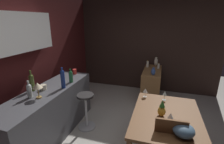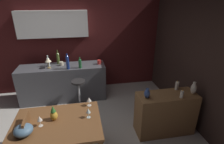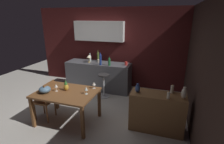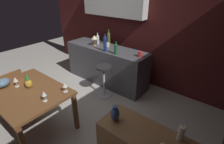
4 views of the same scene
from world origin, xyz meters
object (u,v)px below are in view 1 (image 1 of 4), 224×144
Objects in this scene: wine_bottle_green at (71,76)px; cup_red at (75,72)px; cup_cream at (44,87)px; wine_glass_center at (165,94)px; bar_stool at (86,110)px; vase_ceramic_blue at (153,72)px; dining_table at (166,120)px; fruit_bowl at (184,130)px; sideboard_cabinet at (151,85)px; vase_ceramic_ivory at (156,62)px; wine_bottle_cobalt at (63,78)px; wine_glass_right at (171,116)px; wine_bottle_clear at (29,90)px; pillar_candle_short at (148,64)px; pillar_candle_tall at (158,66)px; wine_bottle_olive at (32,82)px; counter_lamp at (38,86)px; pineapple_centerpiece at (162,109)px; wine_glass_left at (145,91)px.

wine_bottle_green reaches higher than cup_red.
wine_glass_center is at bearing -75.01° from cup_cream.
vase_ceramic_blue is at bearing -44.11° from bar_stool.
fruit_bowl is (-0.41, -0.18, 0.16)m from dining_table.
bar_stool is 2.87× the size of fruit_bowl.
cup_cream reaches higher than sideboard_cabinet.
vase_ceramic_ivory is (1.92, 0.24, 0.07)m from wine_glass_center.
wine_bottle_cobalt is at bearing -165.18° from cup_red.
cup_red is (1.08, 1.98, 0.09)m from wine_glass_right.
wine_bottle_cobalt reaches higher than wine_glass_center.
bar_stool is 1.11m from wine_bottle_clear.
pillar_candle_short is (1.86, -0.96, 0.52)m from bar_stool.
fruit_bowl is 1.90× the size of cup_cream.
dining_table is 2.25m from pillar_candle_short.
vase_ceramic_ivory is (0.27, 0.08, 0.05)m from pillar_candle_tall.
wine_bottle_green is 0.68m from wine_bottle_olive.
counter_lamp is 1.59× the size of pillar_candle_tall.
bar_stool is (-1.61, 1.11, -0.03)m from sideboard_cabinet.
wine_bottle_green reaches higher than pineapple_centerpiece.
wine_bottle_clear reaches higher than sideboard_cabinet.
pillar_candle_short reaches higher than wine_glass_left.
fruit_bowl is at bearing -112.31° from wine_bottle_green.
bar_stool is at bearing 69.83° from wine_glass_right.
wine_bottle_olive reaches higher than wine_bottle_green.
cup_cream is (-0.53, 1.99, 0.09)m from wine_glass_center.
wine_bottle_clear reaches higher than wine_glass_center.
fruit_bowl reaches higher than bar_stool.
dining_table is 1.56m from vase_ceramic_blue.
vase_ceramic_ivory is at bearing -32.38° from wine_bottle_clear.
pineapple_centerpiece is 1.75m from wine_bottle_green.
pineapple_centerpiece is 1.99m from wine_bottle_clear.
vase_ceramic_blue reaches higher than wine_glass_right.
fruit_bowl is at bearing -142.24° from wine_glass_right.
wine_glass_right is at bearing -170.34° from sideboard_cabinet.
vase_ceramic_ivory is 1.27× the size of vase_ceramic_blue.
wine_bottle_green is at bearing 94.66° from wine_glass_left.
wine_bottle_cobalt is 2.03m from vase_ceramic_blue.
sideboard_cabinet is 4.49× the size of pineapple_centerpiece.
wine_bottle_clear is at bearing 149.85° from wine_bottle_cobalt.
pineapple_centerpiece is at bearing -176.86° from pillar_candle_tall.
fruit_bowl is 0.70× the size of wine_bottle_olive.
vase_ceramic_ivory reaches higher than pillar_candle_tall.
wine_glass_right is at bearing -91.84° from wine_bottle_olive.
sideboard_cabinet is (1.93, 0.33, -0.25)m from dining_table.
dining_table is 2.42m from vase_ceramic_ivory.
wine_bottle_olive is (-2.08, 1.84, 0.65)m from sideboard_cabinet.
vase_ceramic_ivory is at bearing -6.86° from sideboard_cabinet.
vase_ceramic_blue reaches higher than pillar_candle_tall.
bar_stool is at bearing 135.89° from vase_ceramic_blue.
pineapple_centerpiece reaches higher than dining_table.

